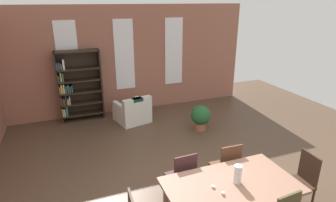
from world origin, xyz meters
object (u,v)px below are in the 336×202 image
Objects in this scene: dining_table at (231,189)px; bookshelf_tall at (77,86)px; armchair_white at (133,112)px; potted_plant_by_shelf at (201,116)px; dining_chair_head_right at (301,180)px; vase_on_table at (238,174)px; dining_chair_far_right at (227,166)px; dining_chair_far_left at (182,176)px.

dining_table is 0.95× the size of bookshelf_tall.
potted_plant_by_shelf is (1.47, -1.12, 0.09)m from armchair_white.
dining_chair_head_right is at bearing -0.17° from dining_table.
vase_on_table reaches higher than potted_plant_by_shelf.
dining_chair_head_right is 1.46× the size of potted_plant_by_shelf.
dining_chair_far_right is 1.46× the size of potted_plant_by_shelf.
vase_on_table reaches higher than armchair_white.
dining_table is 4.26m from armchair_white.
dining_chair_far_left is (-0.41, 0.74, -0.18)m from dining_table.
vase_on_table is at bearing 179.82° from dining_chair_head_right.
dining_chair_far_right reaches higher than dining_table.
dining_table is at bearing 180.00° from vase_on_table.
dining_chair_far_right is (-0.88, 0.74, 0.00)m from dining_chair_head_right.
bookshelf_tall reaches higher than dining_chair_head_right.
dining_chair_head_right is 1.00× the size of dining_chair_far_right.
potted_plant_by_shelf is at bearing -32.85° from bookshelf_tall.
dining_chair_far_left is at bearing 118.86° from dining_table.
dining_table is at bearing -61.14° from dining_chair_far_left.
dining_chair_far_right reaches higher than armchair_white.
armchair_white is 1.48× the size of potted_plant_by_shelf.
dining_chair_far_left reaches higher than potted_plant_by_shelf.
vase_on_table reaches higher than dining_chair_far_right.
dining_chair_far_left is at bearing 156.29° from dining_chair_head_right.
vase_on_table is at bearing -84.43° from armchair_white.
dining_table is 0.86m from dining_chair_far_left.
armchair_white is at bearing 94.45° from dining_table.
dining_chair_head_right is at bearing -87.42° from potted_plant_by_shelf.
vase_on_table reaches higher than dining_chair_far_left.
dining_table reaches higher than potted_plant_by_shelf.
dining_chair_head_right is 3.12m from potted_plant_by_shelf.
potted_plant_by_shelf is at bearing 72.71° from dining_chair_far_right.
bookshelf_tall is (-1.67, 4.92, 0.27)m from dining_table.
dining_chair_far_left reaches higher than armchair_white.
dining_chair_far_right is 0.98× the size of armchair_white.
vase_on_table is 0.14× the size of bookshelf_tall.
dining_chair_far_left and dining_chair_far_right have the same top height.
dining_chair_far_right is 3.57m from armchair_white.
dining_chair_head_right is (1.29, -0.00, -0.18)m from dining_table.
dining_table is 1.30m from dining_chair_head_right.
dining_chair_far_right is 4.69m from bookshelf_tall.
bookshelf_tall is at bearing 109.57° from vase_on_table.
dining_table reaches higher than armchair_white.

